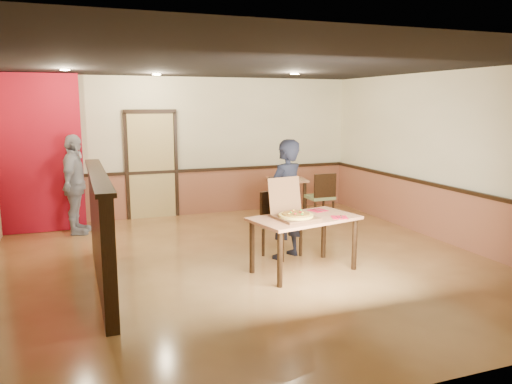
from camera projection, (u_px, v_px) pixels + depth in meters
floor at (247, 263)px, 7.20m from camera, size 7.00×7.00×0.00m
ceiling at (246, 64)px, 6.71m from camera, size 7.00×7.00×0.00m
wall_back at (190, 147)px, 10.18m from camera, size 7.00×0.00×7.00m
wall_right at (449, 158)px, 8.15m from camera, size 0.00×7.00×7.00m
wainscot_back at (192, 193)px, 10.32m from camera, size 7.00×0.04×0.90m
chair_rail_back at (191, 170)px, 10.22m from camera, size 7.00×0.06×0.06m
wainscot_right at (443, 215)px, 8.30m from camera, size 0.04×7.00×0.90m
chair_rail_right at (444, 187)px, 8.21m from camera, size 0.06×7.00×0.06m
back_door at (152, 166)px, 9.94m from camera, size 0.90×0.06×2.10m
booth_partition at (100, 229)px, 6.20m from camera, size 0.20×3.10×1.44m
red_accent_panel at (34, 154)px, 8.73m from camera, size 1.60×0.20×2.78m
spot_a at (65, 70)px, 7.59m from camera, size 0.14×0.14×0.02m
spot_b at (156, 74)px, 8.75m from camera, size 0.14×0.14×0.02m
spot_c at (294, 74)px, 8.57m from camera, size 0.14×0.14×0.02m
main_table at (304, 225)px, 6.76m from camera, size 1.56×1.10×0.76m
diner_chair at (279, 221)px, 7.50m from camera, size 0.64×0.64×0.98m
side_chair_left at (278, 198)px, 9.35m from camera, size 0.52×0.52×0.95m
side_chair_right at (321, 195)px, 9.65m from camera, size 0.48×0.48×0.96m
side_table at (287, 188)px, 10.06m from camera, size 0.83×0.83×0.78m
diner at (286, 199)px, 7.32m from camera, size 0.77×0.67×1.77m
passerby at (75, 185)px, 8.69m from camera, size 0.65×1.10×1.75m
pizza_box at (294, 214)px, 6.64m from camera, size 0.57×0.64×0.52m
pizza at (296, 216)px, 6.59m from camera, size 0.50×0.50×0.03m
napkin_near at (339, 217)px, 6.71m from camera, size 0.27×0.27×0.01m
napkin_far at (318, 210)px, 7.14m from camera, size 0.28×0.28×0.01m
condiment at (285, 176)px, 9.93m from camera, size 0.05×0.05×0.14m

